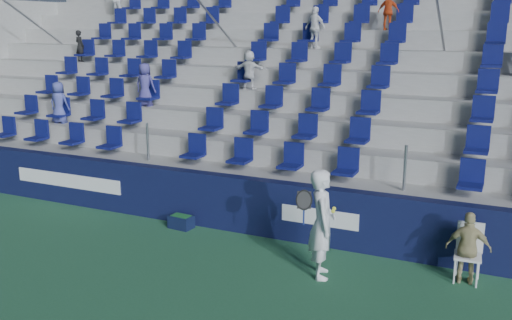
{
  "coord_description": "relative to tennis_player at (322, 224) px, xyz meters",
  "views": [
    {
      "loc": [
        4.91,
        -7.27,
        4.33
      ],
      "look_at": [
        0.2,
        2.8,
        1.7
      ],
      "focal_mm": 40.0,
      "sensor_mm": 36.0,
      "label": 1
    }
  ],
  "objects": [
    {
      "name": "tennis_player",
      "position": [
        0.0,
        0.0,
        0.0
      ],
      "size": [
        0.75,
        0.83,
        1.94
      ],
      "color": "white",
      "rests_on": "ground"
    },
    {
      "name": "line_judge_chair",
      "position": [
        2.36,
        0.94,
        -0.39
      ],
      "size": [
        0.48,
        0.49,
        1.02
      ],
      "color": "white",
      "rests_on": "ground"
    },
    {
      "name": "line_judge",
      "position": [
        2.36,
        0.79,
        -0.34
      ],
      "size": [
        0.77,
        0.38,
        1.27
      ],
      "primitive_type": "imported",
      "rotation": [
        0.0,
        0.0,
        3.24
      ],
      "color": "tan",
      "rests_on": "ground"
    },
    {
      "name": "grandstand",
      "position": [
        -1.97,
        6.53,
        1.16
      ],
      "size": [
        24.0,
        8.17,
        6.63
      ],
      "color": "#A0A09B",
      "rests_on": "ground"
    },
    {
      "name": "ball_bin",
      "position": [
        -3.56,
        1.04,
        -0.82
      ],
      "size": [
        0.54,
        0.38,
        0.29
      ],
      "color": "#0E1634",
      "rests_on": "ground"
    },
    {
      "name": "ground",
      "position": [
        -1.98,
        -1.71,
        -0.97
      ],
      "size": [
        70.0,
        70.0,
        0.0
      ],
      "primitive_type": "plane",
      "color": "#2A623F",
      "rests_on": "ground"
    },
    {
      "name": "sponsor_wall",
      "position": [
        -1.97,
        1.44,
        -0.37
      ],
      "size": [
        24.0,
        0.32,
        1.2
      ],
      "color": "#10143A",
      "rests_on": "ground"
    }
  ]
}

